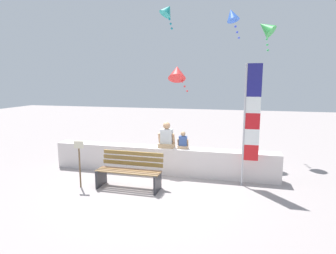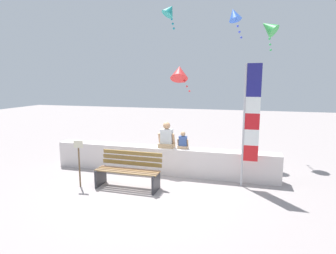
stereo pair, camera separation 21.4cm
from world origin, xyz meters
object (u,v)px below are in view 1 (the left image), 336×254
Objects in this scene: person_child at (183,142)px; kite_blue at (232,15)px; person_adult at (167,137)px; flag_banner at (250,118)px; sign_post at (79,160)px; park_bench at (130,171)px; kite_red at (177,72)px; kite_green at (266,28)px; kite_teal at (167,10)px.

person_child is 4.86m from kite_blue.
flag_banner is (2.26, -0.48, 0.70)m from person_adult.
kite_blue reaches higher than sign_post.
kite_blue is at bearing 60.09° from park_bench.
kite_red is (-0.85, 3.15, 2.03)m from person_child.
sign_post is (-1.21, -0.30, 0.30)m from park_bench.
kite_green is (1.14, 0.33, -0.41)m from kite_blue.
kite_blue is 2.43m from kite_teal.
flag_banner reaches higher than person_adult.
kite_green is at bearing -1.05° from kite_teal.
flag_banner is at bearing -11.95° from person_adult.
person_child is at bearing 35.03° from sign_post.
person_adult is 0.49m from person_child.
park_bench is 2.22× the size of person_adult.
kite_teal is 0.90× the size of kite_red.
person_child is at bearing -74.83° from kite_red.
person_child is 2.85m from sign_post.
kite_green is (0.54, 3.43, 2.71)m from flag_banner.
person_adult is 1.52× the size of person_child.
kite_blue reaches higher than kite_green.
sign_post is at bearing -144.97° from person_child.
person_child reaches higher than park_bench.
kite_blue is at bearing -14.42° from kite_red.
kite_teal is at bearing 91.29° from park_bench.
kite_teal is (-3.52, 0.06, 0.79)m from kite_green.
person_child is 0.46× the size of kite_teal.
person_child is 0.47× the size of kite_blue.
kite_red is (-2.63, 3.63, 1.23)m from flag_banner.
person_adult is 0.67× the size of kite_green.
sign_post is at bearing -138.52° from person_adult.
park_bench is 1.37× the size of sign_post.
park_bench is 5.17m from kite_red.
kite_blue reaches higher than flag_banner.
kite_green is at bearing 46.60° from person_adult.
kite_teal is at bearing -159.60° from kite_red.
kite_red is at bearing 96.74° from person_adult.
kite_teal reaches higher than person_child.
sign_post is at bearing -135.33° from kite_green.
kite_blue is 0.88× the size of kite_red.
person_child is at bearing -113.96° from kite_blue.
kite_red reaches higher than flag_banner.
kite_green is 0.95× the size of kite_red.
flag_banner is 4.38m from sign_post.
person_adult is at bearing -83.26° from kite_red.
kite_red is at bearing 165.58° from kite_blue.
kite_red is at bearing 125.93° from flag_banner.
park_bench is at bearing -119.91° from kite_blue.
flag_banner reaches higher than person_child.
kite_red is (-3.17, 0.19, -1.48)m from kite_green.
park_bench is 3.36× the size of person_child.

